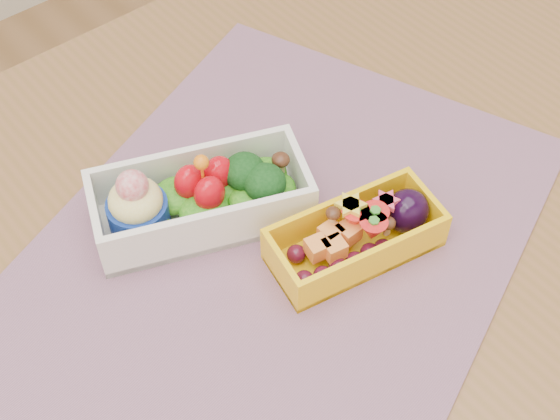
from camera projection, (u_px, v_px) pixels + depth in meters
table at (301, 337)px, 0.74m from camera, size 1.20×0.80×0.75m
placemat at (277, 246)px, 0.69m from camera, size 0.59×0.53×0.00m
bento_white at (200, 198)px, 0.68m from camera, size 0.20×0.15×0.08m
bento_yellow at (359, 235)px, 0.67m from camera, size 0.16×0.09×0.05m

